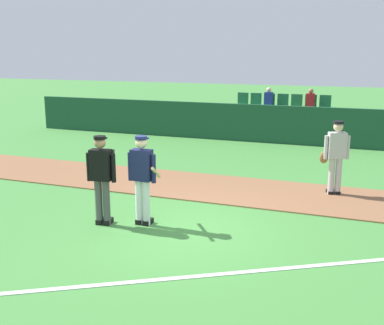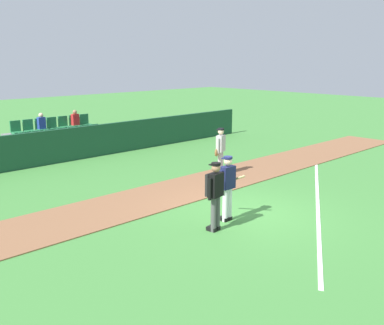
% 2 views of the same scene
% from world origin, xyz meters
% --- Properties ---
extents(ground_plane, '(80.00, 80.00, 0.00)m').
position_xyz_m(ground_plane, '(0.00, 0.00, 0.00)').
color(ground_plane, '#42843A').
extents(infield_dirt_path, '(28.00, 2.38, 0.03)m').
position_xyz_m(infield_dirt_path, '(0.00, 2.91, 0.01)').
color(infield_dirt_path, brown).
rests_on(infield_dirt_path, ground).
extents(foul_line_chalk, '(10.28, 6.36, 0.01)m').
position_xyz_m(foul_line_chalk, '(3.00, -0.50, 0.01)').
color(foul_line_chalk, white).
rests_on(foul_line_chalk, ground).
extents(dugout_fence, '(20.00, 0.16, 1.40)m').
position_xyz_m(dugout_fence, '(0.00, 9.34, 0.70)').
color(dugout_fence, '#19472D').
rests_on(dugout_fence, ground).
extents(stadium_bleachers, '(4.45, 2.10, 1.90)m').
position_xyz_m(stadium_bleachers, '(0.00, 10.80, 0.49)').
color(stadium_bleachers, slate).
rests_on(stadium_bleachers, ground).
extents(batter_navy_jersey, '(0.68, 0.78, 1.76)m').
position_xyz_m(batter_navy_jersey, '(-0.68, 0.02, 0.97)').
color(batter_navy_jersey, white).
rests_on(batter_navy_jersey, ground).
extents(umpire_home_plate, '(0.58, 0.35, 1.76)m').
position_xyz_m(umpire_home_plate, '(-1.42, -0.23, 1.00)').
color(umpire_home_plate, '#4C4C4C').
rests_on(umpire_home_plate, ground).
extents(runner_grey_jersey, '(0.67, 0.40, 1.76)m').
position_xyz_m(runner_grey_jersey, '(2.64, 3.36, 0.96)').
color(runner_grey_jersey, '#B2B2B2').
rests_on(runner_grey_jersey, ground).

